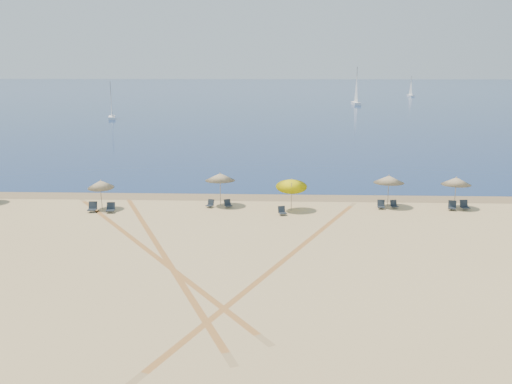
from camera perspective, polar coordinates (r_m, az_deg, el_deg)
ground at (r=24.42m, az=-1.99°, el=-13.19°), size 160.00×160.00×0.00m
ocean at (r=247.18m, az=1.99°, el=9.98°), size 500.00×500.00×0.00m
wet_sand at (r=47.18m, az=0.20°, el=-0.49°), size 500.00×500.00×0.00m
umbrella_1 at (r=44.30m, az=-15.08°, el=0.76°), size 1.94×1.99×2.29m
umbrella_2 at (r=43.84m, az=-3.56°, el=1.50°), size 2.29×2.29×2.60m
umbrella_3 at (r=42.35m, az=3.52°, el=0.87°), size 2.30×2.36×2.68m
umbrella_4 at (r=44.61m, az=12.98°, el=1.24°), size 2.30×2.30×2.48m
umbrella_5 at (r=45.60m, az=19.16°, el=1.03°), size 2.21×2.21×2.43m
chair_2 at (r=44.05m, az=-15.84°, el=-1.48°), size 0.67×0.77×0.74m
chair_3 at (r=43.54m, az=-14.16°, el=-1.55°), size 0.66×0.75×0.72m
chair_4 at (r=43.87m, az=-4.54°, el=-1.18°), size 0.65×0.71×0.60m
chair_5 at (r=43.72m, az=-2.79°, el=-1.19°), size 0.71×0.75×0.61m
chair_6 at (r=41.56m, az=2.59°, el=-1.90°), size 0.68×0.74×0.63m
chair_7 at (r=44.30m, az=12.25°, el=-1.26°), size 0.59×0.68×0.65m
chair_8 at (r=44.73m, az=13.48°, el=-1.22°), size 0.62×0.68×0.60m
chair_9 at (r=45.32m, az=18.80°, el=-1.32°), size 0.74×0.81×0.69m
chair_10 at (r=45.76m, az=19.89°, el=-1.26°), size 0.65×0.74×0.70m
sailboat_0 at (r=119.60m, az=-14.07°, el=8.07°), size 2.52×5.09×7.34m
sailboat_1 at (r=160.20m, az=9.87°, el=9.57°), size 1.95×6.83×10.09m
sailboat_2 at (r=207.86m, az=15.04°, el=9.68°), size 1.67×4.72×6.89m
tire_tracks at (r=33.87m, az=-6.13°, el=-5.80°), size 46.66×40.50×0.00m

